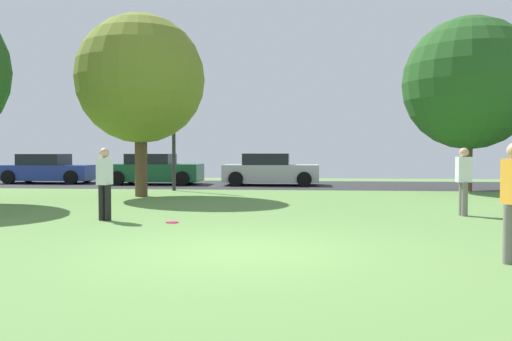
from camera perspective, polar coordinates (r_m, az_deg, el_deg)
The scene contains 11 objects.
ground_plane at distance 8.13m, azimuth -1.75°, elevation -8.68°, with size 44.00×44.00×0.00m, color #5B8442.
road_strip at distance 24.00m, azimuth 2.82°, elevation -1.54°, with size 44.00×6.40×0.01m, color #28282B.
maple_tree_near at distance 21.77m, azimuth 21.89°, elevation 8.65°, with size 4.96×4.96×6.55m.
oak_tree_center at distance 18.38m, azimuth -12.27°, elevation 9.53°, with size 4.28×4.28×6.07m.
person_catcher at distance 13.39m, azimuth 21.34°, elevation -0.81°, with size 0.34×0.30×1.60m.
person_walking at distance 12.08m, azimuth -15.91°, elevation -1.07°, with size 0.29×0.37×1.59m.
frisbee_disc at distance 11.47m, azimuth -8.98°, elevation -5.49°, with size 0.27×0.27×0.03m, color #EA2D6B.
parked_car_blue at distance 27.16m, azimuth -21.41°, elevation 0.08°, with size 4.28×2.02×1.39m.
parked_car_green at distance 24.80m, azimuth -10.80°, elevation 0.04°, with size 4.18×2.10×1.40m.
parked_car_silver at distance 23.78m, azimuth 1.52°, elevation -0.00°, with size 4.21×2.09×1.42m.
street_lamp_post at distance 20.75m, azimuth -8.80°, elevation 4.08°, with size 0.14×0.14×4.50m, color #2D2D33.
Camera 1 is at (0.96, -7.93, 1.52)m, focal length 37.35 mm.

